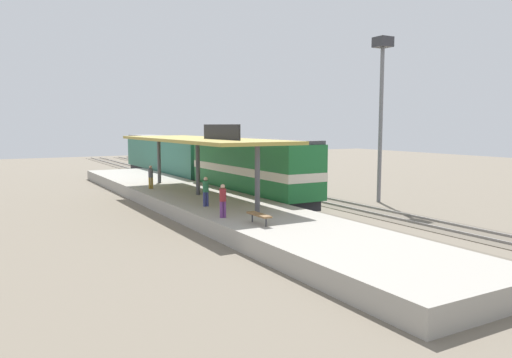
# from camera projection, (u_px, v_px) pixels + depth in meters

# --- Properties ---
(ground_plane) EXTENTS (120.00, 120.00, 0.00)m
(ground_plane) POSITION_uv_depth(u_px,v_px,m) (281.00, 201.00, 36.34)
(ground_plane) COLOR #706656
(track_near) EXTENTS (3.20, 110.00, 0.16)m
(track_near) POSITION_uv_depth(u_px,v_px,m) (258.00, 202.00, 35.35)
(track_near) COLOR #5F5649
(track_near) RESTS_ON ground
(track_far) EXTENTS (3.20, 110.00, 0.16)m
(track_far) POSITION_uv_depth(u_px,v_px,m) (310.00, 198.00, 37.61)
(track_far) COLOR #5F5649
(track_far) RESTS_ON ground
(platform) EXTENTS (6.00, 44.00, 0.90)m
(platform) POSITION_uv_depth(u_px,v_px,m) (198.00, 201.00, 33.04)
(platform) COLOR #9E998E
(platform) RESTS_ON ground
(station_canopy) EXTENTS (5.20, 18.00, 4.70)m
(station_canopy) POSITION_uv_depth(u_px,v_px,m) (198.00, 141.00, 32.51)
(station_canopy) COLOR #47474C
(station_canopy) RESTS_ON platform
(platform_bench) EXTENTS (0.44, 1.70, 0.50)m
(platform_bench) POSITION_uv_depth(u_px,v_px,m) (259.00, 215.00, 23.10)
(platform_bench) COLOR #333338
(platform_bench) RESTS_ON platform
(locomotive) EXTENTS (2.93, 14.43, 4.44)m
(locomotive) POSITION_uv_depth(u_px,v_px,m) (251.00, 168.00, 35.95)
(locomotive) COLOR #28282D
(locomotive) RESTS_ON track_near
(passenger_carriage_single) EXTENTS (2.90, 20.00, 4.24)m
(passenger_carriage_single) POSITION_uv_depth(u_px,v_px,m) (168.00, 156.00, 51.51)
(passenger_carriage_single) COLOR #28282D
(passenger_carriage_single) RESTS_ON track_near
(light_mast) EXTENTS (1.10, 1.10, 11.70)m
(light_mast) POSITION_uv_depth(u_px,v_px,m) (382.00, 85.00, 34.74)
(light_mast) COLOR slate
(light_mast) RESTS_ON ground
(person_waiting) EXTENTS (0.34, 0.34, 1.71)m
(person_waiting) POSITION_uv_depth(u_px,v_px,m) (223.00, 199.00, 24.70)
(person_waiting) COLOR #663375
(person_waiting) RESTS_ON platform
(person_walking) EXTENTS (0.34, 0.34, 1.71)m
(person_walking) POSITION_uv_depth(u_px,v_px,m) (206.00, 190.00, 28.15)
(person_walking) COLOR navy
(person_walking) RESTS_ON platform
(person_boarding) EXTENTS (0.34, 0.34, 1.71)m
(person_boarding) POSITION_uv_depth(u_px,v_px,m) (151.00, 176.00, 36.05)
(person_boarding) COLOR olive
(person_boarding) RESTS_ON platform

